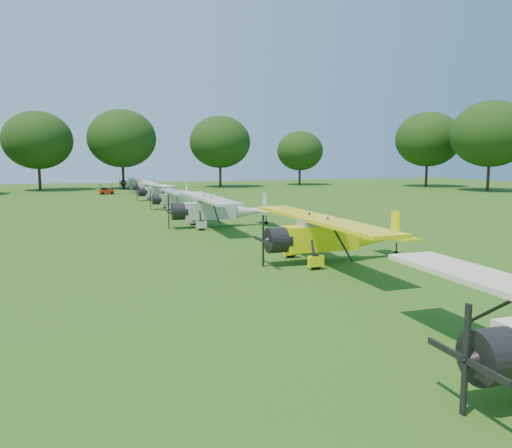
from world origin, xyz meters
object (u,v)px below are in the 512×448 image
at_px(aircraft_3, 217,207).
at_px(aircraft_6, 151,186).
at_px(aircraft_7, 137,182).
at_px(aircraft_5, 162,190).
at_px(golf_cart, 106,191).
at_px(aircraft_4, 179,197).
at_px(aircraft_2, 331,233).

bearing_deg(aircraft_3, aircraft_6, 90.09).
height_order(aircraft_6, aircraft_7, aircraft_7).
height_order(aircraft_3, aircraft_5, aircraft_3).
bearing_deg(golf_cart, aircraft_3, -94.67).
bearing_deg(aircraft_5, aircraft_7, 81.75).
bearing_deg(aircraft_3, golf_cart, 99.58).
xyz_separation_m(aircraft_3, aircraft_6, (0.70, 37.77, -0.34)).
height_order(aircraft_5, golf_cart, aircraft_5).
distance_m(aircraft_5, golf_cart, 13.49).
relative_size(aircraft_6, golf_cart, 4.45).
relative_size(aircraft_6, aircraft_7, 0.96).
xyz_separation_m(aircraft_3, aircraft_4, (0.03, 14.01, -0.29)).
distance_m(aircraft_3, aircraft_7, 49.13).
bearing_deg(aircraft_3, aircraft_7, 91.07).
height_order(aircraft_7, golf_cart, aircraft_7).
bearing_deg(aircraft_3, aircraft_5, 90.72).
distance_m(aircraft_4, aircraft_6, 23.77).
height_order(aircraft_6, golf_cart, aircraft_6).
bearing_deg(aircraft_2, aircraft_6, 91.78).
distance_m(aircraft_7, golf_cart, 13.05).
xyz_separation_m(aircraft_3, aircraft_7, (0.07, 49.13, -0.30)).
relative_size(aircraft_2, aircraft_3, 0.98).
bearing_deg(aircraft_2, aircraft_7, 92.14).
xyz_separation_m(aircraft_3, aircraft_5, (0.19, 25.15, -0.19)).
relative_size(aircraft_3, aircraft_7, 1.26).
height_order(aircraft_3, golf_cart, aircraft_3).
xyz_separation_m(aircraft_6, golf_cart, (-6.24, -0.41, -0.53)).
bearing_deg(aircraft_6, aircraft_5, -93.87).
distance_m(aircraft_4, aircraft_5, 11.15).
distance_m(aircraft_6, aircraft_7, 11.38).
distance_m(aircraft_3, aircraft_5, 25.15).
height_order(aircraft_3, aircraft_4, aircraft_3).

